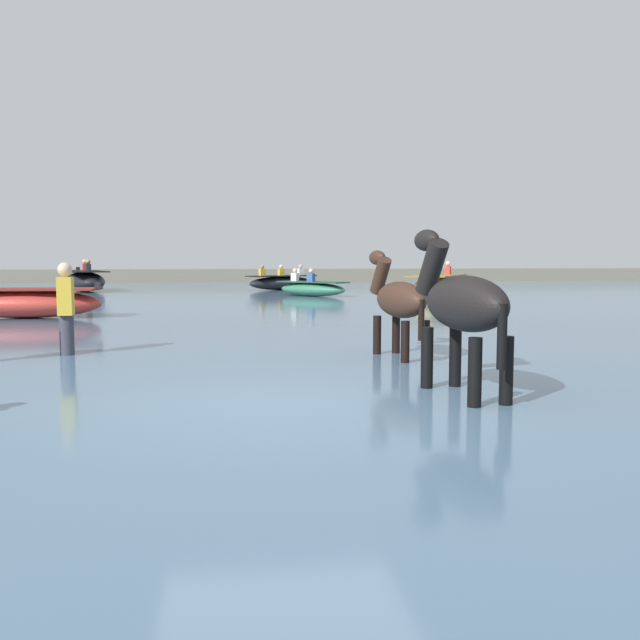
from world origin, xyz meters
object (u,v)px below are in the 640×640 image
object	(u,v)px
horse_lead_dark_bay	(398,303)
boat_distant_west	(27,303)
person_wading_mid	(66,316)
boat_near_port	(85,281)
boat_far_offshore	(437,286)
boat_mid_outer	(282,282)
boat_mid_channel	(312,288)
horse_trailing_black	(461,308)

from	to	relation	value
horse_lead_dark_bay	boat_distant_west	world-z (taller)	horse_lead_dark_bay
horse_lead_dark_bay	person_wading_mid	xyz separation A→B (m)	(-4.66, 0.88, -0.20)
person_wading_mid	boat_near_port	bearing A→B (deg)	100.05
horse_lead_dark_bay	boat_far_offshore	distance (m)	14.72
person_wading_mid	horse_lead_dark_bay	bearing A→B (deg)	-10.65
boat_near_port	person_wading_mid	world-z (taller)	boat_near_port
boat_mid_outer	boat_mid_channel	distance (m)	5.25
person_wading_mid	boat_distant_west	bearing A→B (deg)	109.36
boat_far_offshore	boat_distant_west	bearing A→B (deg)	-151.99
horse_lead_dark_bay	boat_far_offshore	size ratio (longest dim) A/B	0.44
boat_mid_outer	boat_near_port	size ratio (longest dim) A/B	0.79
boat_near_port	horse_trailing_black	bearing A→B (deg)	-70.87
boat_mid_outer	boat_mid_channel	world-z (taller)	boat_mid_outer
horse_trailing_black	boat_distant_west	xyz separation A→B (m)	(-6.90, 10.10, -0.54)
boat_distant_west	person_wading_mid	world-z (taller)	person_wading_mid
horse_trailing_black	boat_far_offshore	size ratio (longest dim) A/B	0.48
horse_lead_dark_bay	boat_mid_outer	size ratio (longest dim) A/B	0.53
boat_far_offshore	boat_mid_channel	size ratio (longest dim) A/B	1.53
boat_mid_outer	boat_far_offshore	world-z (taller)	boat_far_offshore
horse_lead_dark_bay	horse_trailing_black	xyz separation A→B (m)	(-0.06, -2.68, 0.12)
boat_far_offshore	horse_lead_dark_bay	bearing A→B (deg)	-110.14
horse_lead_dark_bay	boat_mid_outer	world-z (taller)	horse_lead_dark_bay
boat_mid_channel	person_wading_mid	world-z (taller)	person_wading_mid
person_wading_mid	horse_trailing_black	bearing A→B (deg)	-37.66
boat_near_port	boat_far_offshore	size ratio (longest dim) A/B	1.04
boat_near_port	boat_distant_west	size ratio (longest dim) A/B	1.24
boat_mid_channel	person_wading_mid	xyz separation A→B (m)	(-5.54, -14.80, 0.28)
horse_trailing_black	boat_mid_channel	size ratio (longest dim) A/B	0.74
horse_lead_dark_bay	boat_far_offshore	bearing A→B (deg)	69.86
horse_trailing_black	boat_far_offshore	bearing A→B (deg)	72.74
boat_far_offshore	person_wading_mid	distance (m)	16.19
boat_mid_outer	boat_far_offshore	bearing A→B (deg)	-55.50
boat_near_port	boat_far_offshore	distance (m)	14.95
horse_lead_dark_bay	boat_mid_channel	size ratio (longest dim) A/B	0.67
boat_mid_channel	person_wading_mid	distance (m)	15.81
boat_near_port	boat_far_offshore	bearing A→B (deg)	-27.59
boat_near_port	boat_mid_channel	size ratio (longest dim) A/B	1.59
boat_mid_outer	boat_distant_west	bearing A→B (deg)	-118.02
horse_trailing_black	boat_near_port	size ratio (longest dim) A/B	0.47
horse_trailing_black	boat_mid_channel	bearing A→B (deg)	87.09
horse_trailing_black	boat_near_port	distance (m)	24.79
boat_near_port	boat_far_offshore	world-z (taller)	boat_near_port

